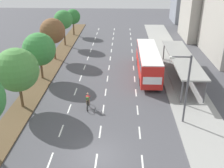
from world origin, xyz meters
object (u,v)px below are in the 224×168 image
Objects in this scene: bus at (148,60)px; median_tree_farthest at (73,17)px; bus_shelter at (183,65)px; cyclist at (88,101)px; median_tree_fifth at (63,20)px; median_tree_fourth at (53,31)px; median_tree_second at (17,70)px; streetlight at (186,85)px; median_tree_third at (39,49)px.

median_tree_farthest is (-13.31, 19.86, 1.70)m from bus.
bus is 2.20× the size of median_tree_farthest.
bus_shelter reaches higher than cyclist.
median_tree_fifth is at bearing 107.43° from cyclist.
bus_shelter is at bearing -16.19° from bus.
median_tree_fourth is at bearing 115.48° from cyclist.
bus_shelter is at bearing -50.19° from median_tree_farthest.
streetlight is at bearing -7.99° from median_tree_second.
cyclist is at bearing 165.43° from streetlight.
cyclist is 7.56m from median_tree_second.
bus is at bearing 8.02° from median_tree_third.
median_tree_farthest reaches higher than bus_shelter.
median_tree_second is 1.21× the size of median_tree_farthest.
bus_shelter is 4.46m from bus.
median_tree_second reaches higher than median_tree_farthest.
median_tree_farthest is (0.28, 21.78, -0.18)m from median_tree_third.
bus_shelter is at bearing -20.13° from median_tree_fourth.
cyclist is at bearing -46.54° from median_tree_third.
streetlight is (9.00, -2.34, 3.10)m from cyclist.
median_tree_fifth is 28.73m from streetlight.
cyclist is at bearing 1.07° from median_tree_second.
cyclist is 9.80m from streetlight.
cyclist is 0.35× the size of median_tree_farthest.
median_tree_farthest is at bearing 129.81° from bus_shelter.
median_tree_farthest is (-6.48, 28.91, 2.97)m from cyclist.
median_tree_second is 14.52m from median_tree_fourth.
streetlight is (15.76, -2.21, -0.29)m from median_tree_second.
median_tree_fourth is at bearing -91.49° from median_tree_farthest.
streetlight is (-2.11, -10.14, 2.03)m from bus_shelter.
median_tree_fifth is 0.94× the size of streetlight.
median_tree_third is (-6.76, 7.13, 3.16)m from cyclist.
median_tree_farthest is (0.28, 29.04, -0.42)m from median_tree_second.
median_tree_fourth is (-6.86, 14.39, 3.65)m from cyclist.
median_tree_farthest is at bearing 89.45° from median_tree_second.
bus is 18.74m from median_tree_fifth.
streetlight is (15.48, -31.25, 0.12)m from median_tree_farthest.
bus is 6.20× the size of cyclist.
bus is 11.41m from cyclist.
cyclist is at bearing -77.36° from median_tree_farthest.
cyclist is 0.30× the size of median_tree_fifth.
median_tree_fourth is 14.54m from median_tree_farthest.
median_tree_fourth is (-17.97, 6.59, 2.57)m from bus_shelter.
median_tree_fifth reaches higher than bus_shelter.
median_tree_fourth reaches higher than bus_shelter.
median_tree_farthest reaches higher than cyclist.
bus is at bearing 163.81° from bus_shelter.
median_tree_second is (-13.59, -9.17, 2.11)m from bus.
bus_shelter is 10.56m from streetlight.
median_tree_fifth reaches higher than median_tree_third.
median_tree_second is (-6.76, -0.13, 3.39)m from cyclist.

